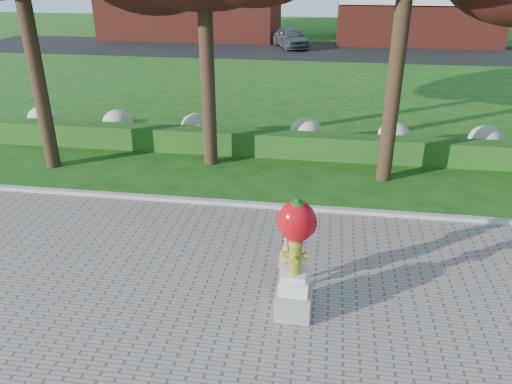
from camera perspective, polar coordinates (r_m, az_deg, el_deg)
ground at (r=10.94m, az=-2.04°, el=-8.95°), size 100.00×100.00×0.00m
curb at (r=13.45m, az=0.24°, el=-1.54°), size 40.00×0.18×0.15m
lawn_hedge at (r=16.97m, az=2.19°, el=5.50°), size 24.00×0.70×0.80m
hydrangea_row at (r=17.82m, az=4.41°, el=6.93°), size 20.10×1.10×0.99m
street at (r=37.42m, az=5.96°, el=15.78°), size 50.00×8.00×0.02m
hydrant_sculpture at (r=9.00m, az=4.53°, el=-7.25°), size 0.71×0.68×2.43m
woman at (r=9.88m, az=3.84°, el=-6.43°), size 0.55×0.74×1.85m
parked_car at (r=38.41m, az=3.92°, el=17.20°), size 3.31×4.54×1.44m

